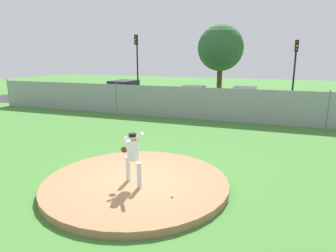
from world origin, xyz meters
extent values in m
plane|color=#427A33|center=(0.00, 6.00, 0.00)|extent=(80.00, 80.00, 0.00)
cube|color=#2B2B2D|center=(0.00, 14.50, 0.00)|extent=(44.00, 7.00, 0.01)
cylinder|color=#99704C|center=(0.00, 0.00, 0.10)|extent=(5.44, 5.44, 0.20)
cylinder|color=silver|center=(-0.19, -0.13, 0.56)|extent=(0.13, 0.13, 0.73)
cylinder|color=silver|center=(0.32, -0.45, 0.56)|extent=(0.13, 0.13, 0.73)
cylinder|color=silver|center=(0.07, -0.29, 1.20)|extent=(0.32, 0.32, 0.55)
cylinder|color=silver|center=(0.25, -0.29, 1.58)|extent=(0.43, 0.32, 0.41)
cylinder|color=silver|center=(-0.11, -0.29, 1.35)|extent=(0.28, 0.23, 0.46)
ellipsoid|color=#4C2D14|center=(-0.23, -0.24, 1.18)|extent=(0.20, 0.12, 0.18)
sphere|color=tan|center=(0.07, -0.29, 1.58)|extent=(0.20, 0.20, 0.20)
cylinder|color=black|center=(0.07, -0.29, 1.65)|extent=(0.21, 0.21, 0.09)
sphere|color=white|center=(1.37, -0.69, 0.23)|extent=(0.07, 0.07, 0.07)
cube|color=gray|center=(0.00, 10.00, 0.98)|extent=(31.54, 0.03, 1.96)
cylinder|color=slate|center=(-15.77, 10.00, 1.03)|extent=(0.07, 0.07, 2.06)
cylinder|color=slate|center=(-6.31, 10.00, 1.03)|extent=(0.07, 0.07, 2.06)
cylinder|color=slate|center=(6.31, 10.00, 1.03)|extent=(0.07, 0.07, 2.06)
cube|color=#146066|center=(-2.40, 14.45, 0.65)|extent=(1.82, 4.35, 0.65)
cube|color=black|center=(-2.40, 14.45, 1.25)|extent=(1.67, 2.40, 0.56)
cylinder|color=black|center=(-2.40, 15.80, 0.32)|extent=(1.87, 0.64, 0.64)
cylinder|color=black|center=(-2.40, 13.10, 0.32)|extent=(1.87, 0.64, 0.64)
cube|color=#232328|center=(1.53, 14.45, 0.67)|extent=(1.73, 4.12, 0.70)
cube|color=black|center=(1.53, 14.45, 1.31)|extent=(1.58, 2.27, 0.58)
cylinder|color=black|center=(1.52, 15.72, 0.32)|extent=(1.77, 0.65, 0.64)
cylinder|color=black|center=(1.54, 13.18, 0.32)|extent=(1.77, 0.65, 0.64)
cube|color=maroon|center=(-8.13, 14.43, 0.72)|extent=(2.10, 4.31, 0.80)
cube|color=black|center=(-8.13, 14.43, 1.48)|extent=(1.85, 2.41, 0.72)
cylinder|color=black|center=(-8.06, 15.74, 0.32)|extent=(1.96, 0.75, 0.64)
cylinder|color=black|center=(-8.20, 13.13, 0.32)|extent=(1.96, 0.75, 0.64)
cone|color=orange|center=(4.12, 17.30, 0.28)|extent=(0.32, 0.32, 0.55)
cube|color=black|center=(4.12, 17.30, 0.02)|extent=(0.40, 0.40, 0.03)
cylinder|color=black|center=(-8.91, 18.71, 2.85)|extent=(0.14, 0.14, 5.70)
cube|color=black|center=(-8.91, 18.53, 5.25)|extent=(0.28, 0.24, 0.90)
sphere|color=red|center=(-8.91, 18.41, 5.52)|extent=(0.18, 0.18, 0.18)
sphere|color=orange|center=(-8.91, 18.41, 5.25)|extent=(0.18, 0.18, 0.18)
sphere|color=green|center=(-8.91, 18.41, 4.98)|extent=(0.18, 0.18, 0.18)
cylinder|color=black|center=(4.88, 18.89, 2.50)|extent=(0.14, 0.14, 5.00)
cube|color=black|center=(4.88, 18.71, 4.55)|extent=(0.28, 0.24, 0.90)
sphere|color=red|center=(4.88, 18.59, 4.82)|extent=(0.18, 0.18, 0.18)
sphere|color=orange|center=(4.88, 18.59, 4.55)|extent=(0.18, 0.18, 0.18)
sphere|color=green|center=(4.88, 18.59, 4.28)|extent=(0.18, 0.18, 0.18)
cylinder|color=#4C331E|center=(-1.62, 21.69, 1.51)|extent=(0.49, 0.49, 3.01)
sphere|color=#2E5F30|center=(-1.62, 21.69, 4.52)|extent=(4.32, 4.32, 4.32)
camera|label=1|loc=(3.71, -7.42, 3.75)|focal=31.97mm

